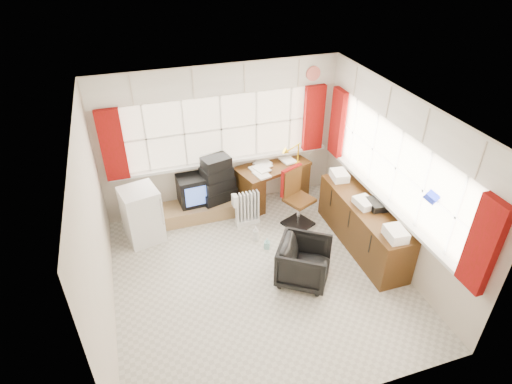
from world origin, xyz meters
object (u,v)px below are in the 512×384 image
desk_lamp (298,149)px  task_chair (295,195)px  credenza (362,225)px  radiator (247,211)px  crt_tv (194,188)px  desk (272,181)px  tv_bench (197,210)px  office_chair (304,262)px  mini_fridge (142,215)px

desk_lamp → task_chair: bearing=-115.6°
desk_lamp → credenza: size_ratio=0.21×
radiator → crt_tv: crt_tv is taller
task_chair → radiator: 0.83m
desk → crt_tv: (-1.39, 0.05, 0.09)m
desk_lamp → task_chair: desk_lamp is taller
tv_bench → office_chair: bearing=-59.8°
task_chair → tv_bench: 1.69m
desk → desk_lamp: 0.75m
desk_lamp → task_chair: (-0.31, -0.64, -0.48)m
credenza → crt_tv: size_ratio=3.46×
desk → desk_lamp: (0.43, -0.08, 0.61)m
crt_tv → mini_fridge: size_ratio=0.64×
credenza → tv_bench: 2.75m
task_chair → office_chair: task_chair is taller
task_chair → credenza: bearing=-49.0°
desk → tv_bench: 1.42m
desk → radiator: (-0.62, -0.52, -0.16)m
office_chair → desk_lamp: bearing=14.3°
radiator → task_chair: bearing=-15.2°
desk_lamp → tv_bench: (-1.82, -0.00, -0.89)m
desk_lamp → credenza: (0.46, -1.52, -0.63)m
desk_lamp → mini_fridge: (-2.73, -0.31, -0.56)m
task_chair → tv_bench: bearing=157.1°
office_chair → crt_tv: size_ratio=1.21×
credenza → tv_bench: (-2.28, 1.52, -0.26)m
radiator → credenza: size_ratio=0.30×
desk → crt_tv: 1.39m
credenza → tv_bench: size_ratio=1.43×
task_chair → tv_bench: task_chair is taller
desk → task_chair: size_ratio=1.37×
crt_tv → desk_lamp: bearing=-3.8°
credenza → tv_bench: bearing=146.3°
radiator → credenza: 1.87m
task_chair → crt_tv: bearing=153.1°
desk → credenza: (0.89, -1.60, -0.02)m
desk → desk_lamp: bearing=-10.0°
task_chair → mini_fridge: size_ratio=1.12×
radiator → crt_tv: 0.98m
desk_lamp → task_chair: size_ratio=0.41×
desk → tv_bench: size_ratio=0.99×
office_chair → radiator: office_chair is taller
desk → office_chair: (-0.26, -2.02, -0.09)m
radiator → crt_tv: (-0.76, 0.56, 0.26)m
credenza → mini_fridge: (-3.19, 1.21, 0.06)m
desk_lamp → mini_fridge: bearing=-173.5°
office_chair → radiator: (-0.36, 1.51, -0.08)m
desk → credenza: size_ratio=0.69×
radiator → tv_bench: 0.89m
credenza → crt_tv: bearing=144.1°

